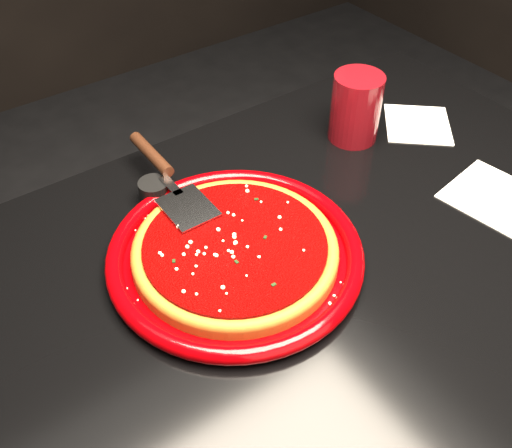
{
  "coord_description": "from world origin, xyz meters",
  "views": [
    {
      "loc": [
        -0.42,
        -0.44,
        1.39
      ],
      "look_at": [
        -0.04,
        0.09,
        0.77
      ],
      "focal_mm": 40.0,
      "sensor_mm": 36.0,
      "label": 1
    }
  ],
  "objects_px": {
    "cup": "(356,108)",
    "ramekin": "(154,191)",
    "table": "(299,383)",
    "pizza_server": "(169,177)",
    "plate": "(235,253)"
  },
  "relations": [
    {
      "from": "cup",
      "to": "ramekin",
      "type": "bearing_deg",
      "value": 172.13
    },
    {
      "from": "cup",
      "to": "plate",
      "type": "bearing_deg",
      "value": -159.21
    },
    {
      "from": "table",
      "to": "plate",
      "type": "bearing_deg",
      "value": 150.07
    },
    {
      "from": "plate",
      "to": "pizza_server",
      "type": "xyz_separation_m",
      "value": [
        -0.01,
        0.18,
        0.03
      ]
    },
    {
      "from": "table",
      "to": "pizza_server",
      "type": "distance_m",
      "value": 0.5
    },
    {
      "from": "ramekin",
      "to": "plate",
      "type": "bearing_deg",
      "value": -80.26
    },
    {
      "from": "plate",
      "to": "pizza_server",
      "type": "relative_size",
      "value": 1.27
    },
    {
      "from": "table",
      "to": "cup",
      "type": "bearing_deg",
      "value": 36.84
    },
    {
      "from": "table",
      "to": "pizza_server",
      "type": "relative_size",
      "value": 3.89
    },
    {
      "from": "plate",
      "to": "cup",
      "type": "relative_size",
      "value": 2.99
    },
    {
      "from": "table",
      "to": "plate",
      "type": "height_order",
      "value": "plate"
    },
    {
      "from": "plate",
      "to": "cup",
      "type": "xyz_separation_m",
      "value": [
        0.37,
        0.14,
        0.05
      ]
    },
    {
      "from": "pizza_server",
      "to": "ramekin",
      "type": "height_order",
      "value": "pizza_server"
    },
    {
      "from": "plate",
      "to": "ramekin",
      "type": "distance_m",
      "value": 0.2
    },
    {
      "from": "table",
      "to": "ramekin",
      "type": "height_order",
      "value": "ramekin"
    }
  ]
}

